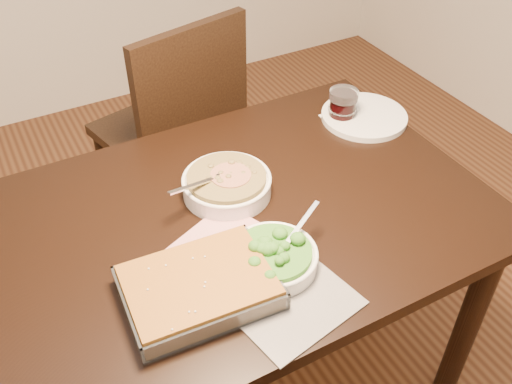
{
  "coord_description": "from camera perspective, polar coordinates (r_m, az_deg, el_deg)",
  "views": [
    {
      "loc": [
        -0.45,
        -0.99,
        1.75
      ],
      "look_at": [
        0.09,
        -0.0,
        0.8
      ],
      "focal_mm": 40.0,
      "sensor_mm": 36.0,
      "label": 1
    }
  ],
  "objects": [
    {
      "name": "ground",
      "position": [
        2.06,
        -2.37,
        -18.05
      ],
      "size": [
        4.0,
        4.0,
        0.0
      ],
      "primitive_type": "plane",
      "color": "#412112",
      "rests_on": "ground"
    },
    {
      "name": "table",
      "position": [
        1.55,
        -3.03,
        -5.16
      ],
      "size": [
        1.4,
        0.9,
        0.75
      ],
      "color": "black",
      "rests_on": "ground"
    },
    {
      "name": "magazine_a",
      "position": [
        1.37,
        -3.9,
        -6.71
      ],
      "size": [
        0.39,
        0.35,
        0.01
      ],
      "primitive_type": "cube",
      "rotation": [
        0.0,
        0.0,
        0.4
      ],
      "color": "#C43857",
      "rests_on": "table"
    },
    {
      "name": "magazine_b",
      "position": [
        1.28,
        4.11,
        -11.39
      ],
      "size": [
        0.29,
        0.23,
        0.0
      ],
      "primitive_type": "cube",
      "rotation": [
        0.0,
        0.0,
        0.19
      ],
      "color": "#27262E",
      "rests_on": "table"
    },
    {
      "name": "coaster",
      "position": [
        1.87,
        8.52,
        7.24
      ],
      "size": [
        0.11,
        0.11,
        0.0
      ],
      "primitive_type": "cube",
      "color": "white",
      "rests_on": "table"
    },
    {
      "name": "stew_bowl",
      "position": [
        1.53,
        -2.94,
        0.84
      ],
      "size": [
        0.26,
        0.24,
        0.09
      ],
      "color": "white",
      "rests_on": "table"
    },
    {
      "name": "broccoli_bowl",
      "position": [
        1.34,
        1.71,
        -6.55
      ],
      "size": [
        0.23,
        0.21,
        0.08
      ],
      "color": "white",
      "rests_on": "table"
    },
    {
      "name": "baking_dish",
      "position": [
        1.28,
        -5.72,
        -9.46
      ],
      "size": [
        0.35,
        0.26,
        0.06
      ],
      "rotation": [
        0.0,
        0.0,
        -0.06
      ],
      "color": "silver",
      "rests_on": "table"
    },
    {
      "name": "wine_tumbler",
      "position": [
        1.84,
        8.68,
        8.66
      ],
      "size": [
        0.09,
        0.09,
        0.1
      ],
      "color": "black",
      "rests_on": "coaster"
    },
    {
      "name": "dinner_plate",
      "position": [
        1.88,
        10.76,
        7.44
      ],
      "size": [
        0.27,
        0.27,
        0.02
      ],
      "primitive_type": "cylinder",
      "color": "silver",
      "rests_on": "table"
    },
    {
      "name": "chair_far",
      "position": [
        2.21,
        -7.88,
        6.67
      ],
      "size": [
        0.56,
        0.56,
        0.98
      ],
      "rotation": [
        0.0,
        0.0,
        3.38
      ],
      "color": "black",
      "rests_on": "ground"
    }
  ]
}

